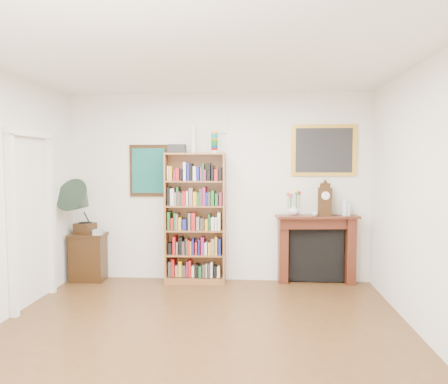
% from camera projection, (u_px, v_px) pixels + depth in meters
% --- Properties ---
extents(room, '(4.51, 5.01, 2.81)m').
position_uv_depth(room, '(195.00, 203.00, 4.05)').
color(room, '#4E3117').
rests_on(room, ground).
extents(door_casing, '(0.08, 1.02, 2.17)m').
position_uv_depth(door_casing, '(32.00, 204.00, 5.41)').
color(door_casing, white).
rests_on(door_casing, left_wall).
extents(teal_poster, '(0.58, 0.04, 0.78)m').
position_uv_depth(teal_poster, '(149.00, 171.00, 6.57)').
color(teal_poster, black).
rests_on(teal_poster, back_wall).
extents(small_picture, '(0.26, 0.04, 0.30)m').
position_uv_depth(small_picture, '(218.00, 123.00, 6.45)').
color(small_picture, white).
rests_on(small_picture, back_wall).
extents(gilt_painting, '(0.95, 0.04, 0.75)m').
position_uv_depth(gilt_painting, '(324.00, 150.00, 6.36)').
color(gilt_painting, gold).
rests_on(gilt_painting, back_wall).
extents(bookshelf, '(0.89, 0.34, 2.20)m').
position_uv_depth(bookshelf, '(195.00, 211.00, 6.40)').
color(bookshelf, brown).
rests_on(bookshelf, floor).
extents(side_cabinet, '(0.54, 0.40, 0.71)m').
position_uv_depth(side_cabinet, '(88.00, 257.00, 6.54)').
color(side_cabinet, black).
rests_on(side_cabinet, floor).
extents(fireplace, '(1.21, 0.39, 1.01)m').
position_uv_depth(fireplace, '(316.00, 244.00, 6.40)').
color(fireplace, '#431F0F').
rests_on(fireplace, floor).
extents(gramophone, '(0.65, 0.74, 0.83)m').
position_uv_depth(gramophone, '(81.00, 203.00, 6.37)').
color(gramophone, black).
rests_on(gramophone, side_cabinet).
extents(cd_stack, '(0.12, 0.12, 0.08)m').
position_uv_depth(cd_stack, '(98.00, 232.00, 6.39)').
color(cd_stack, silver).
rests_on(cd_stack, side_cabinet).
extents(mantel_clock, '(0.22, 0.14, 0.47)m').
position_uv_depth(mantel_clock, '(325.00, 200.00, 6.28)').
color(mantel_clock, black).
rests_on(mantel_clock, fireplace).
extents(flower_vase, '(0.19, 0.19, 0.15)m').
position_uv_depth(flower_vase, '(293.00, 210.00, 6.36)').
color(flower_vase, silver).
rests_on(flower_vase, fireplace).
extents(teacup, '(0.09, 0.09, 0.07)m').
position_uv_depth(teacup, '(315.00, 214.00, 6.24)').
color(teacup, silver).
rests_on(teacup, fireplace).
extents(bottle_left, '(0.07, 0.07, 0.24)m').
position_uv_depth(bottle_left, '(345.00, 207.00, 6.27)').
color(bottle_left, silver).
rests_on(bottle_left, fireplace).
extents(bottle_right, '(0.06, 0.06, 0.20)m').
position_uv_depth(bottle_right, '(348.00, 209.00, 6.28)').
color(bottle_right, silver).
rests_on(bottle_right, fireplace).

